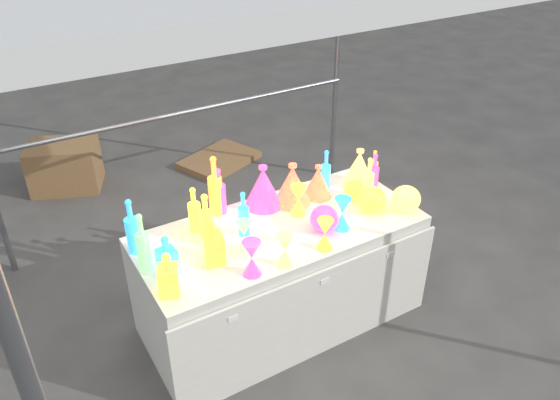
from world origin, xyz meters
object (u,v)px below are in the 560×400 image
display_table (281,275)px  cardboard_box_closed (65,166)px  bottle_0 (194,209)px  lampshade_0 (292,184)px  globe_0 (371,201)px  hourglass_0 (325,234)px  decanter_0 (168,274)px

display_table → cardboard_box_closed: display_table is taller
bottle_0 → lampshade_0: 0.68m
globe_0 → bottle_0: bearing=160.3°
cardboard_box_closed → hourglass_0: (0.95, -2.93, 0.62)m
cardboard_box_closed → hourglass_0: size_ratio=3.12×
display_table → globe_0: size_ratio=9.81×
cardboard_box_closed → lampshade_0: 2.71m
display_table → lampshade_0: 0.61m
cardboard_box_closed → hourglass_0: hourglass_0 is taller
decanter_0 → hourglass_0: decanter_0 is taller
bottle_0 → hourglass_0: (0.57, -0.57, -0.05)m
hourglass_0 → lampshade_0: 0.54m
lampshade_0 → bottle_0: bearing=177.4°
display_table → cardboard_box_closed: size_ratio=2.96×
bottle_0 → hourglass_0: 0.81m
decanter_0 → hourglass_0: bearing=18.6°
decanter_0 → hourglass_0: 0.93m
decanter_0 → globe_0: 1.42m
bottle_0 → decanter_0: size_ratio=1.15×
bottle_0 → decanter_0: (-0.35, -0.48, -0.02)m
lampshade_0 → cardboard_box_closed: bearing=114.4°
bottle_0 → hourglass_0: bearing=-44.7°
cardboard_box_closed → bottle_0: size_ratio=2.07×
decanter_0 → lampshade_0: size_ratio=0.90×
display_table → cardboard_box_closed: 2.75m
bottle_0 → lampshade_0: size_ratio=1.03×
globe_0 → decanter_0: bearing=-176.2°
decanter_0 → globe_0: (1.42, 0.10, -0.06)m
display_table → hourglass_0: (0.11, -0.31, 0.48)m
cardboard_box_closed → decanter_0: size_ratio=2.38×
hourglass_0 → lampshade_0: lampshade_0 is taller
lampshade_0 → hourglass_0: bearing=-101.0°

